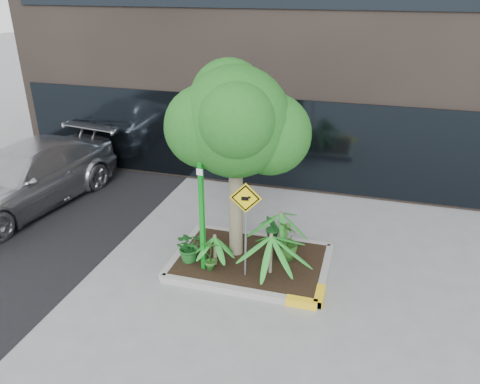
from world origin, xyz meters
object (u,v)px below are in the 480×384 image
(tree, at_px, (236,122))
(parked_car, at_px, (25,177))
(street_sign_post, at_px, (205,192))
(cattle_sign, at_px, (246,214))

(tree, xyz_separation_m, parked_car, (-6.23, 0.99, -2.31))
(street_sign_post, height_order, cattle_sign, street_sign_post)
(parked_car, bearing_deg, cattle_sign, -5.48)
(tree, distance_m, cattle_sign, 1.82)
(cattle_sign, bearing_deg, tree, 111.23)
(parked_car, distance_m, cattle_sign, 6.90)
(tree, bearing_deg, parked_car, 170.96)
(parked_car, bearing_deg, street_sign_post, -7.44)
(tree, xyz_separation_m, cattle_sign, (0.42, -0.74, -1.61))
(parked_car, relative_size, street_sign_post, 1.86)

